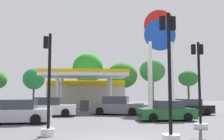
# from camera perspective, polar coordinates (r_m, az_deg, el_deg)

# --- Properties ---
(gas_station) EXTENTS (9.51, 11.29, 4.26)m
(gas_station) POSITION_cam_1_polar(r_m,az_deg,el_deg) (31.67, -5.88, -4.90)
(gas_station) COLOR beige
(gas_station) RESTS_ON ground
(station_pole_sign) EXTENTS (3.57, 0.56, 11.28)m
(station_pole_sign) POSITION_cam_1_polar(r_m,az_deg,el_deg) (28.37, 10.99, 5.25)
(station_pole_sign) COLOR white
(station_pole_sign) RESTS_ON ground
(car_1) EXTENTS (4.02, 1.99, 1.41)m
(car_1) POSITION_cam_1_polar(r_m,az_deg,el_deg) (18.10, 12.51, -9.29)
(car_1) COLOR black
(car_1) RESTS_ON ground
(car_2) EXTENTS (4.12, 2.28, 1.40)m
(car_2) POSITION_cam_1_polar(r_m,az_deg,el_deg) (23.06, 17.49, -8.26)
(car_2) COLOR black
(car_2) RESTS_ON ground
(car_3) EXTENTS (4.90, 3.02, 1.63)m
(car_3) POSITION_cam_1_polar(r_m,az_deg,el_deg) (22.29, 1.25, -8.33)
(car_3) COLOR black
(car_3) RESTS_ON ground
(car_4) EXTENTS (4.37, 2.17, 1.52)m
(car_4) POSITION_cam_1_polar(r_m,az_deg,el_deg) (17.24, -20.93, -9.11)
(car_4) COLOR black
(car_4) RESTS_ON ground
(car_5) EXTENTS (4.48, 2.22, 1.57)m
(car_5) POSITION_cam_1_polar(r_m,az_deg,el_deg) (21.53, -14.22, -8.37)
(car_5) COLOR black
(car_5) RESTS_ON ground
(traffic_signal_0) EXTENTS (0.71, 0.71, 5.23)m
(traffic_signal_0) POSITION_cam_1_polar(r_m,az_deg,el_deg) (10.22, 13.15, -5.68)
(traffic_signal_0) COLOR silver
(traffic_signal_0) RESTS_ON ground
(traffic_signal_2) EXTENTS (0.74, 0.74, 4.81)m
(traffic_signal_2) POSITION_cam_1_polar(r_m,az_deg,el_deg) (14.65, 19.47, -5.71)
(traffic_signal_2) COLOR silver
(traffic_signal_2) RESTS_ON ground
(traffic_signal_3) EXTENTS (0.65, 0.68, 4.75)m
(traffic_signal_3) POSITION_cam_1_polar(r_m,az_deg,el_deg) (11.92, -14.48, -7.22)
(traffic_signal_3) COLOR silver
(traffic_signal_3) RESTS_ON ground
(tree_1) EXTENTS (3.47, 3.47, 5.83)m
(tree_1) POSITION_cam_1_polar(r_m,az_deg,el_deg) (41.91, -17.53, -1.98)
(tree_1) COLOR brown
(tree_1) RESTS_ON ground
(tree_2) EXTENTS (4.78, 4.78, 8.07)m
(tree_2) POSITION_cam_1_polar(r_m,az_deg,el_deg) (39.04, -5.58, 0.32)
(tree_2) COLOR brown
(tree_2) RESTS_ON ground
(tree_3) EXTENTS (4.75, 4.75, 6.56)m
(tree_3) POSITION_cam_1_polar(r_m,az_deg,el_deg) (38.55, 2.36, -1.28)
(tree_3) COLOR brown
(tree_3) RESTS_ON ground
(tree_4) EXTENTS (4.17, 4.17, 7.36)m
(tree_4) POSITION_cam_1_polar(r_m,az_deg,el_deg) (40.93, 9.26, -0.19)
(tree_4) COLOR brown
(tree_4) RESTS_ON ground
(tree_5) EXTENTS (3.23, 3.23, 5.62)m
(tree_5) POSITION_cam_1_polar(r_m,az_deg,el_deg) (43.15, 17.12, -1.87)
(tree_5) COLOR brown
(tree_5) RESTS_ON ground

